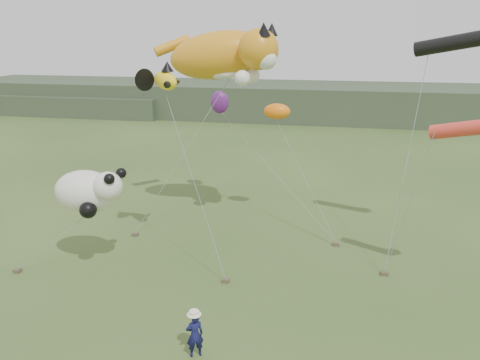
% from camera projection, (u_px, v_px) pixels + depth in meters
% --- Properties ---
extents(ground, '(120.00, 120.00, 0.00)m').
position_uv_depth(ground, '(216.00, 329.00, 16.34)').
color(ground, '#385123').
rests_on(ground, ground).
extents(headland, '(90.00, 13.00, 4.00)m').
position_uv_depth(headland, '(281.00, 101.00, 58.15)').
color(headland, '#2D3D28').
rests_on(headland, ground).
extents(festival_attendant, '(0.67, 0.61, 1.55)m').
position_uv_depth(festival_attendant, '(195.00, 335.00, 14.79)').
color(festival_attendant, '#121444').
rests_on(festival_attendant, ground).
extents(sandbag_anchors, '(15.87, 5.77, 0.15)m').
position_uv_depth(sandbag_anchors, '(219.00, 259.00, 21.28)').
color(sandbag_anchors, brown).
rests_on(sandbag_anchors, ground).
extents(cat_kite, '(6.77, 3.61, 3.03)m').
position_uv_depth(cat_kite, '(228.00, 55.00, 22.71)').
color(cat_kite, orange).
rests_on(cat_kite, ground).
extents(fish_kite, '(2.59, 1.70, 1.24)m').
position_uv_depth(fish_kite, '(156.00, 79.00, 19.39)').
color(fish_kite, yellow).
rests_on(fish_kite, ground).
extents(tube_kites, '(3.63, 5.82, 4.17)m').
position_uv_depth(tube_kites, '(471.00, 71.00, 18.34)').
color(tube_kites, black).
rests_on(tube_kites, ground).
extents(panda_kite, '(3.20, 2.07, 1.99)m').
position_uv_depth(panda_kite, '(89.00, 191.00, 19.70)').
color(panda_kite, white).
rests_on(panda_kite, ground).
extents(misc_kites, '(4.94, 3.56, 1.31)m').
position_uv_depth(misc_kites, '(245.00, 106.00, 25.70)').
color(misc_kites, orange).
rests_on(misc_kites, ground).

